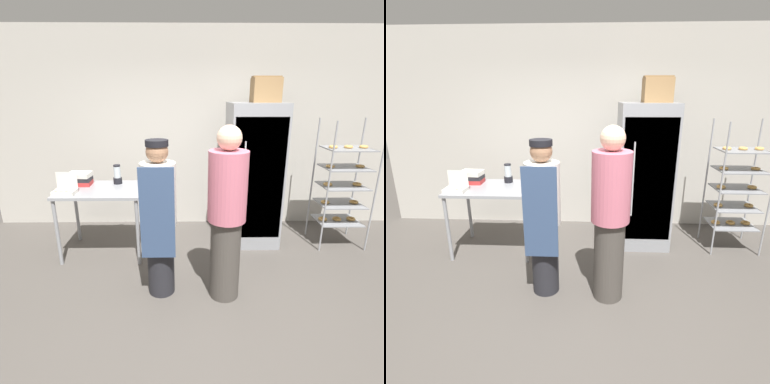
% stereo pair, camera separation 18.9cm
% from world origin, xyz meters
% --- Properties ---
extents(ground_plane, '(14.00, 14.00, 0.00)m').
position_xyz_m(ground_plane, '(0.00, 0.00, 0.00)').
color(ground_plane, '#4C4742').
extents(back_wall, '(6.40, 0.12, 2.93)m').
position_xyz_m(back_wall, '(0.00, 2.27, 1.47)').
color(back_wall, '#B7B2A8').
rests_on(back_wall, ground_plane).
extents(refrigerator, '(0.70, 0.79, 1.91)m').
position_xyz_m(refrigerator, '(0.73, 1.61, 0.95)').
color(refrigerator, gray).
rests_on(refrigerator, ground_plane).
extents(baking_rack, '(0.64, 0.51, 1.71)m').
position_xyz_m(baking_rack, '(1.92, 1.47, 0.84)').
color(baking_rack, '#93969B').
rests_on(baking_rack, ground_plane).
extents(prep_counter, '(1.04, 0.74, 0.88)m').
position_xyz_m(prep_counter, '(-1.24, 1.25, 0.78)').
color(prep_counter, gray).
rests_on(prep_counter, ground_plane).
extents(donut_box, '(0.25, 0.20, 0.24)m').
position_xyz_m(donut_box, '(-1.61, 1.04, 0.93)').
color(donut_box, silver).
rests_on(donut_box, prep_counter).
extents(blender_pitcher, '(0.11, 0.11, 0.25)m').
position_xyz_m(blender_pitcher, '(-1.08, 1.47, 0.99)').
color(blender_pitcher, black).
rests_on(blender_pitcher, prep_counter).
extents(binder_stack, '(0.30, 0.24, 0.17)m').
position_xyz_m(binder_stack, '(-1.56, 1.41, 0.96)').
color(binder_stack, '#B72D2D').
rests_on(binder_stack, prep_counter).
extents(cardboard_storage_box, '(0.36, 0.29, 0.32)m').
position_xyz_m(cardboard_storage_box, '(0.84, 1.63, 2.06)').
color(cardboard_storage_box, '#937047').
rests_on(cardboard_storage_box, refrigerator).
extents(person_baker, '(0.34, 0.36, 1.61)m').
position_xyz_m(person_baker, '(-0.44, 0.38, 0.84)').
color(person_baker, '#232328').
rests_on(person_baker, ground_plane).
extents(person_customer, '(0.37, 0.37, 1.75)m').
position_xyz_m(person_customer, '(0.22, 0.31, 0.89)').
color(person_customer, '#47423D').
rests_on(person_customer, ground_plane).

